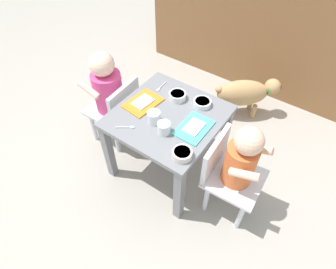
% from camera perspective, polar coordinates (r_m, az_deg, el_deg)
% --- Properties ---
extents(ground_plane, '(7.00, 7.00, 0.00)m').
position_cam_1_polar(ground_plane, '(1.87, 0.00, -6.07)').
color(ground_plane, '#9E998E').
extents(kitchen_cabinet_back, '(1.75, 0.40, 0.86)m').
position_cam_1_polar(kitchen_cabinet_back, '(2.48, 17.86, 19.90)').
color(kitchen_cabinet_back, brown).
rests_on(kitchen_cabinet_back, ground).
extents(dining_table, '(0.55, 0.56, 0.45)m').
position_cam_1_polar(dining_table, '(1.58, 0.00, 1.91)').
color(dining_table, slate).
rests_on(dining_table, ground).
extents(seated_child_left, '(0.29, 0.29, 0.67)m').
position_cam_1_polar(seated_child_left, '(1.78, -11.81, 8.62)').
color(seated_child_left, silver).
rests_on(seated_child_left, ground).
extents(seated_child_right, '(0.29, 0.29, 0.64)m').
position_cam_1_polar(seated_child_right, '(1.43, 13.84, -5.49)').
color(seated_child_right, silver).
rests_on(seated_child_right, ground).
extents(dog, '(0.41, 0.36, 0.31)m').
position_cam_1_polar(dog, '(2.13, 15.32, 8.09)').
color(dog, tan).
rests_on(dog, ground).
extents(food_tray_left, '(0.17, 0.22, 0.02)m').
position_cam_1_polar(food_tray_left, '(1.60, -5.06, 6.42)').
color(food_tray_left, orange).
rests_on(food_tray_left, dining_table).
extents(food_tray_right, '(0.14, 0.20, 0.02)m').
position_cam_1_polar(food_tray_right, '(1.46, 5.28, 1.40)').
color(food_tray_right, '#4CC6BC').
rests_on(food_tray_right, dining_table).
extents(water_cup_left, '(0.07, 0.07, 0.07)m').
position_cam_1_polar(water_cup_left, '(1.47, -2.86, 3.40)').
color(water_cup_left, white).
rests_on(water_cup_left, dining_table).
extents(water_cup_right, '(0.07, 0.07, 0.06)m').
position_cam_1_polar(water_cup_right, '(1.42, -0.82, 1.23)').
color(water_cup_right, white).
rests_on(water_cup_right, dining_table).
extents(veggie_bowl_far, '(0.10, 0.10, 0.04)m').
position_cam_1_polar(veggie_bowl_far, '(1.61, 1.90, 7.81)').
color(veggie_bowl_far, white).
rests_on(veggie_bowl_far, dining_table).
extents(cereal_bowl_left_side, '(0.10, 0.10, 0.04)m').
position_cam_1_polar(cereal_bowl_left_side, '(1.32, 2.86, -3.89)').
color(cereal_bowl_left_side, silver).
rests_on(cereal_bowl_left_side, dining_table).
extents(veggie_bowl_near, '(0.10, 0.10, 0.03)m').
position_cam_1_polar(veggie_bowl_near, '(1.58, 6.89, 6.37)').
color(veggie_bowl_near, white).
rests_on(veggie_bowl_near, dining_table).
extents(spoon_by_left_tray, '(0.02, 0.10, 0.01)m').
position_cam_1_polar(spoon_by_left_tray, '(1.70, -1.53, 9.49)').
color(spoon_by_left_tray, silver).
rests_on(spoon_by_left_tray, dining_table).
extents(spoon_by_right_tray, '(0.09, 0.07, 0.01)m').
position_cam_1_polar(spoon_by_right_tray, '(1.47, -8.19, 1.49)').
color(spoon_by_right_tray, silver).
rests_on(spoon_by_right_tray, dining_table).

